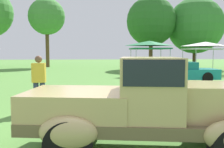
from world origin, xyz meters
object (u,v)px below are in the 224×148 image
object	(u,v)px
canopy_tent_right_field	(206,45)
show_car_teal	(182,72)
feature_pickup_truck	(145,104)
canopy_tent_center_field	(149,44)
spectator_far_side	(39,81)

from	to	relation	value
canopy_tent_right_field	show_car_teal	bearing A→B (deg)	-125.85
feature_pickup_truck	show_car_teal	xyz separation A→B (m)	(4.45, 10.22, -0.26)
canopy_tent_right_field	canopy_tent_center_field	bearing A→B (deg)	-164.84
spectator_far_side	canopy_tent_center_field	size ratio (longest dim) A/B	0.60
canopy_tent_center_field	canopy_tent_right_field	bearing A→B (deg)	15.16
show_car_teal	canopy_tent_center_field	bearing A→B (deg)	103.44
show_car_teal	canopy_tent_center_field	distance (m)	4.82
feature_pickup_truck	canopy_tent_center_field	bearing A→B (deg)	76.79
feature_pickup_truck	show_car_teal	world-z (taller)	feature_pickup_truck
spectator_far_side	canopy_tent_right_field	size ratio (longest dim) A/B	0.53
feature_pickup_truck	canopy_tent_right_field	world-z (taller)	canopy_tent_right_field
feature_pickup_truck	spectator_far_side	world-z (taller)	feature_pickup_truck
show_car_teal	canopy_tent_right_field	size ratio (longest dim) A/B	1.29
show_car_teal	canopy_tent_right_field	distance (m)	7.31
canopy_tent_right_field	feature_pickup_truck	bearing A→B (deg)	-118.32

